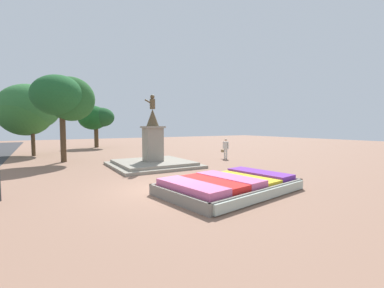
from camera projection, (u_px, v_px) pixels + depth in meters
name	position (u px, v px, depth m)	size (l,w,h in m)	color
ground_plane	(166.00, 190.00, 10.82)	(95.08, 95.08, 0.00)	#8C6651
flower_planter	(229.00, 185.00, 10.44)	(6.03, 4.32, 0.65)	#38281C
statue_monument	(153.00, 156.00, 17.13)	(5.32, 5.32, 4.75)	gray
pedestrian_with_handbag	(225.00, 147.00, 21.10)	(0.35, 0.71, 1.66)	beige
park_tree_far_left	(28.00, 109.00, 23.27)	(5.20, 5.19, 6.48)	#4C3823
park_tree_behind_statue	(96.00, 118.00, 31.72)	(4.24, 3.83, 5.20)	#4C3823
park_tree_far_right	(63.00, 97.00, 18.86)	(4.40, 3.89, 6.36)	#4C3823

